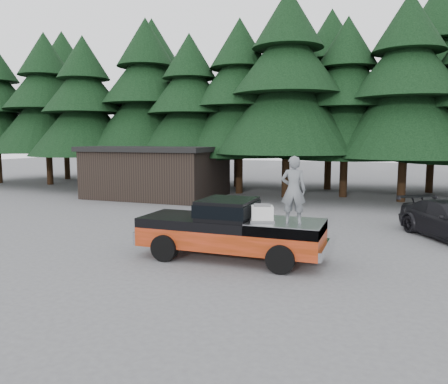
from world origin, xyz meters
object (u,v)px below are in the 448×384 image
(man_on_bed, at_px, (293,190))
(utility_building, at_px, (157,171))
(pickup_truck, at_px, (231,238))
(air_compressor, at_px, (262,214))

(man_on_bed, relative_size, utility_building, 0.24)
(pickup_truck, relative_size, man_on_bed, 3.01)
(pickup_truck, distance_m, man_on_bed, 2.64)
(utility_building, bearing_deg, man_on_bed, -47.73)
(air_compressor, bearing_deg, utility_building, 111.05)
(pickup_truck, xyz_separation_m, air_compressor, (1.09, -0.23, 0.89))
(air_compressor, height_order, man_on_bed, man_on_bed)
(man_on_bed, bearing_deg, pickup_truck, -14.20)
(air_compressor, distance_m, utility_building, 16.51)
(pickup_truck, bearing_deg, utility_building, 127.35)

